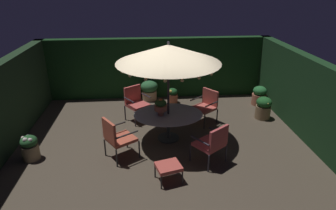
{
  "coord_description": "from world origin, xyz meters",
  "views": [
    {
      "loc": [
        -0.38,
        -6.47,
        3.81
      ],
      "look_at": [
        0.17,
        0.15,
        0.9
      ],
      "focal_mm": 30.72,
      "sensor_mm": 36.0,
      "label": 1
    }
  ],
  "objects_px": {
    "patio_chair_southeast": "(213,142)",
    "ottoman_footrest": "(168,167)",
    "potted_plant_left_far": "(263,107)",
    "potted_plant_right_near": "(149,89)",
    "patio_chair_east": "(117,136)",
    "potted_plant_left_near": "(172,96)",
    "patio_dining_table": "(168,118)",
    "patio_chair_north": "(206,104)",
    "centerpiece_planter": "(161,106)",
    "patio_umbrella": "(168,54)",
    "patio_chair_northeast": "(136,101)",
    "potted_plant_right_far": "(30,147)",
    "potted_plant_front_corner": "(259,95)"
  },
  "relations": [
    {
      "from": "patio_umbrella",
      "to": "patio_chair_east",
      "type": "distance_m",
      "value": 2.22
    },
    {
      "from": "patio_umbrella",
      "to": "potted_plant_right_far",
      "type": "bearing_deg",
      "value": -168.12
    },
    {
      "from": "potted_plant_left_far",
      "to": "potted_plant_right_near",
      "type": "xyz_separation_m",
      "value": [
        -3.33,
        1.76,
        0.02
      ]
    },
    {
      "from": "potted_plant_front_corner",
      "to": "potted_plant_right_far",
      "type": "distance_m",
      "value": 6.92
    },
    {
      "from": "patio_umbrella",
      "to": "patio_dining_table",
      "type": "bearing_deg",
      "value": 1.35
    },
    {
      "from": "potted_plant_front_corner",
      "to": "potted_plant_right_far",
      "type": "height_order",
      "value": "potted_plant_front_corner"
    },
    {
      "from": "centerpiece_planter",
      "to": "potted_plant_right_near",
      "type": "xyz_separation_m",
      "value": [
        -0.23,
        2.78,
        -0.6
      ]
    },
    {
      "from": "potted_plant_left_near",
      "to": "potted_plant_right_far",
      "type": "bearing_deg",
      "value": -139.47
    },
    {
      "from": "patio_chair_southeast",
      "to": "ottoman_footrest",
      "type": "height_order",
      "value": "patio_chair_southeast"
    },
    {
      "from": "ottoman_footrest",
      "to": "potted_plant_right_near",
      "type": "bearing_deg",
      "value": 93.69
    },
    {
      "from": "patio_chair_north",
      "to": "potted_plant_left_far",
      "type": "relative_size",
      "value": 1.41
    },
    {
      "from": "centerpiece_planter",
      "to": "potted_plant_left_far",
      "type": "xyz_separation_m",
      "value": [
        3.09,
        1.02,
        -0.62
      ]
    },
    {
      "from": "patio_chair_northeast",
      "to": "patio_chair_north",
      "type": "bearing_deg",
      "value": -8.52
    },
    {
      "from": "patio_umbrella",
      "to": "potted_plant_front_corner",
      "type": "height_order",
      "value": "patio_umbrella"
    },
    {
      "from": "patio_dining_table",
      "to": "patio_chair_southeast",
      "type": "xyz_separation_m",
      "value": [
        0.87,
        -1.18,
        -0.05
      ]
    },
    {
      "from": "patio_chair_northeast",
      "to": "potted_plant_front_corner",
      "type": "distance_m",
      "value": 4.1
    },
    {
      "from": "patio_chair_north",
      "to": "potted_plant_right_far",
      "type": "distance_m",
      "value": 4.66
    },
    {
      "from": "centerpiece_planter",
      "to": "patio_chair_southeast",
      "type": "bearing_deg",
      "value": -46.52
    },
    {
      "from": "ottoman_footrest",
      "to": "patio_chair_east",
      "type": "bearing_deg",
      "value": 140.44
    },
    {
      "from": "potted_plant_left_near",
      "to": "patio_chair_southeast",
      "type": "bearing_deg",
      "value": -81.4
    },
    {
      "from": "patio_chair_southeast",
      "to": "potted_plant_right_far",
      "type": "distance_m",
      "value": 4.13
    },
    {
      "from": "patio_chair_east",
      "to": "patio_chair_southeast",
      "type": "height_order",
      "value": "patio_chair_east"
    },
    {
      "from": "patio_chair_east",
      "to": "potted_plant_left_near",
      "type": "distance_m",
      "value": 3.56
    },
    {
      "from": "patio_chair_north",
      "to": "ottoman_footrest",
      "type": "bearing_deg",
      "value": -116.51
    },
    {
      "from": "potted_plant_left_far",
      "to": "ottoman_footrest",
      "type": "bearing_deg",
      "value": -138.59
    },
    {
      "from": "patio_chair_southeast",
      "to": "potted_plant_right_far",
      "type": "relative_size",
      "value": 1.56
    },
    {
      "from": "patio_chair_east",
      "to": "ottoman_footrest",
      "type": "bearing_deg",
      "value": -39.56
    },
    {
      "from": "patio_dining_table",
      "to": "potted_plant_left_far",
      "type": "relative_size",
      "value": 2.6
    },
    {
      "from": "patio_umbrella",
      "to": "ottoman_footrest",
      "type": "xyz_separation_m",
      "value": [
        -0.14,
        -1.72,
        -1.91
      ]
    },
    {
      "from": "patio_dining_table",
      "to": "patio_umbrella",
      "type": "distance_m",
      "value": 1.64
    },
    {
      "from": "potted_plant_left_near",
      "to": "potted_plant_right_near",
      "type": "bearing_deg",
      "value": 154.97
    },
    {
      "from": "patio_chair_northeast",
      "to": "ottoman_footrest",
      "type": "height_order",
      "value": "patio_chair_northeast"
    },
    {
      "from": "patio_umbrella",
      "to": "potted_plant_front_corner",
      "type": "bearing_deg",
      "value": 31.98
    },
    {
      "from": "patio_dining_table",
      "to": "patio_chair_southeast",
      "type": "height_order",
      "value": "patio_chair_southeast"
    },
    {
      "from": "centerpiece_planter",
      "to": "patio_chair_northeast",
      "type": "height_order",
      "value": "centerpiece_planter"
    },
    {
      "from": "patio_dining_table",
      "to": "potted_plant_left_near",
      "type": "relative_size",
      "value": 3.47
    },
    {
      "from": "patio_chair_northeast",
      "to": "potted_plant_right_far",
      "type": "distance_m",
      "value": 3.04
    },
    {
      "from": "potted_plant_left_near",
      "to": "potted_plant_left_far",
      "type": "bearing_deg",
      "value": -28.65
    },
    {
      "from": "ottoman_footrest",
      "to": "potted_plant_right_near",
      "type": "distance_m",
      "value": 4.45
    },
    {
      "from": "patio_chair_northeast",
      "to": "patio_chair_east",
      "type": "relative_size",
      "value": 0.98
    },
    {
      "from": "patio_umbrella",
      "to": "centerpiece_planter",
      "type": "relative_size",
      "value": 5.77
    },
    {
      "from": "patio_chair_southeast",
      "to": "patio_chair_east",
      "type": "bearing_deg",
      "value": 170.12
    },
    {
      "from": "centerpiece_planter",
      "to": "patio_chair_east",
      "type": "relative_size",
      "value": 0.43
    },
    {
      "from": "patio_umbrella",
      "to": "patio_chair_east",
      "type": "xyz_separation_m",
      "value": [
        -1.23,
        -0.82,
        -1.66
      ]
    },
    {
      "from": "patio_chair_north",
      "to": "potted_plant_right_near",
      "type": "height_order",
      "value": "patio_chair_north"
    },
    {
      "from": "centerpiece_planter",
      "to": "potted_plant_front_corner",
      "type": "bearing_deg",
      "value": 31.21
    },
    {
      "from": "patio_chair_north",
      "to": "potted_plant_left_near",
      "type": "xyz_separation_m",
      "value": [
        -0.83,
        1.47,
        -0.29
      ]
    },
    {
      "from": "patio_dining_table",
      "to": "patio_chair_southeast",
      "type": "relative_size",
      "value": 1.83
    },
    {
      "from": "patio_dining_table",
      "to": "potted_plant_left_near",
      "type": "distance_m",
      "value": 2.41
    },
    {
      "from": "patio_chair_northeast",
      "to": "potted_plant_right_far",
      "type": "xyz_separation_m",
      "value": [
        -2.37,
        -1.87,
        -0.27
      ]
    }
  ]
}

